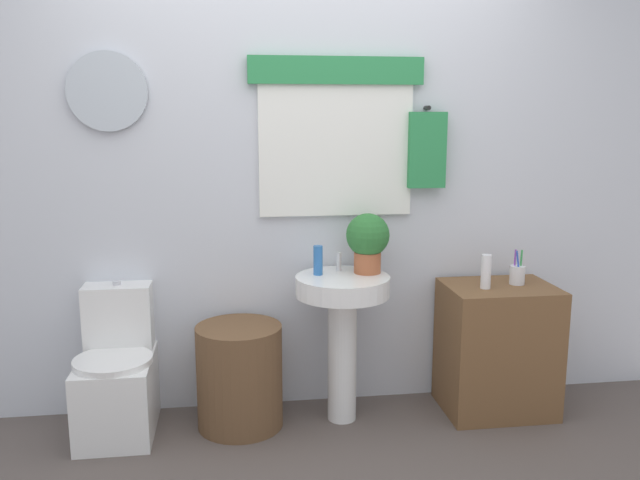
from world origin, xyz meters
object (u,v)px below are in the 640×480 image
toothbrush_cup (517,274)px  lotion_bottle (486,272)px  toilet (117,377)px  potted_plant (368,239)px  pedestal_sink (342,315)px  soap_bottle (318,260)px  wooden_cabinet (497,348)px  laundry_hamper (240,376)px

toothbrush_cup → lotion_bottle: bearing=-163.3°
toilet → lotion_bottle: lotion_bottle is taller
potted_plant → pedestal_sink: bearing=-156.8°
soap_bottle → wooden_cabinet: bearing=-3.0°
soap_bottle → lotion_bottle: soap_bottle is taller
toilet → pedestal_sink: pedestal_sink is taller
lotion_bottle → potted_plant: bearing=170.6°
wooden_cabinet → soap_bottle: soap_bottle is taller
pedestal_sink → toothbrush_cup: bearing=1.2°
pedestal_sink → potted_plant: 0.41m
laundry_hamper → toothbrush_cup: toothbrush_cup is taller
lotion_bottle → wooden_cabinet: bearing=21.8°
toothbrush_cup → pedestal_sink: bearing=-178.8°
wooden_cabinet → toothbrush_cup: size_ratio=3.76×
toilet → wooden_cabinet: 1.99m
toilet → potted_plant: size_ratio=2.40×
potted_plant → toothbrush_cup: 0.83m
potted_plant → lotion_bottle: 0.64m
laundry_hamper → potted_plant: 0.96m
laundry_hamper → lotion_bottle: bearing=-1.8°
toilet → laundry_hamper: (0.61, -0.03, -0.02)m
laundry_hamper → pedestal_sink: bearing=-0.0°
soap_bottle → lotion_bottle: (0.87, -0.09, -0.07)m
wooden_cabinet → soap_bottle: size_ratio=4.59×
pedestal_sink → wooden_cabinet: size_ratio=1.11×
soap_bottle → toothbrush_cup: soap_bottle is taller
wooden_cabinet → toilet: bearing=179.0°
wooden_cabinet → potted_plant: 0.93m
wooden_cabinet → soap_bottle: (-0.97, 0.05, 0.50)m
wooden_cabinet → potted_plant: size_ratio=2.23×
pedestal_sink → lotion_bottle: (0.75, -0.04, 0.21)m
pedestal_sink → wooden_cabinet: bearing=0.0°
toilet → wooden_cabinet: bearing=-1.0°
pedestal_sink → lotion_bottle: 0.78m
potted_plant → lotion_bottle: potted_plant is taller
wooden_cabinet → lotion_bottle: lotion_bottle is taller
potted_plant → lotion_bottle: bearing=-9.4°
toilet → lotion_bottle: bearing=-2.2°
laundry_hamper → toothbrush_cup: bearing=0.8°
soap_bottle → potted_plant: 0.28m
toothbrush_cup → toilet: bearing=179.6°
laundry_hamper → toothbrush_cup: 1.56m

